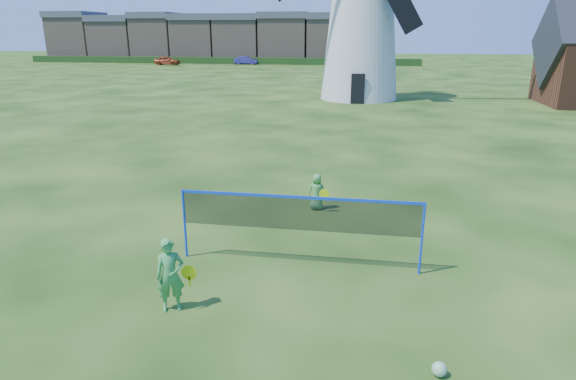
# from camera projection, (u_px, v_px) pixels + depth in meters

# --- Properties ---
(ground) EXTENTS (220.00, 220.00, 0.00)m
(ground) POSITION_uv_depth(u_px,v_px,m) (275.00, 263.00, 10.54)
(ground) COLOR black
(ground) RESTS_ON ground
(windmill) EXTENTS (12.41, 5.56, 16.94)m
(windmill) POSITION_uv_depth(u_px,v_px,m) (362.00, 15.00, 34.54)
(windmill) COLOR white
(windmill) RESTS_ON ground
(badminton_net) EXTENTS (5.05, 0.05, 1.55)m
(badminton_net) POSITION_uv_depth(u_px,v_px,m) (299.00, 215.00, 10.11)
(badminton_net) COLOR blue
(badminton_net) RESTS_ON ground
(player_girl) EXTENTS (0.71, 0.50, 1.35)m
(player_girl) POSITION_uv_depth(u_px,v_px,m) (170.00, 275.00, 8.58)
(player_girl) COLOR green
(player_girl) RESTS_ON ground
(player_boy) EXTENTS (0.62, 0.42, 1.02)m
(player_boy) POSITION_uv_depth(u_px,v_px,m) (317.00, 192.00, 13.58)
(player_boy) COLOR #4E9B4B
(player_boy) RESTS_ON ground
(play_ball) EXTENTS (0.22, 0.22, 0.22)m
(play_ball) POSITION_uv_depth(u_px,v_px,m) (439.00, 369.00, 7.05)
(play_ball) COLOR green
(play_ball) RESTS_ON ground
(terraced_houses) EXTENTS (50.63, 8.40, 7.96)m
(terraced_houses) POSITION_uv_depth(u_px,v_px,m) (197.00, 37.00, 81.14)
(terraced_houses) COLOR gray
(terraced_houses) RESTS_ON ground
(hedge) EXTENTS (62.00, 0.80, 1.00)m
(hedge) POSITION_uv_depth(u_px,v_px,m) (216.00, 61.00, 75.76)
(hedge) COLOR #193814
(hedge) RESTS_ON ground
(car_left) EXTENTS (3.86, 1.71, 1.29)m
(car_left) POSITION_uv_depth(u_px,v_px,m) (167.00, 61.00, 73.13)
(car_left) COLOR #9B3A1C
(car_left) RESTS_ON ground
(car_right) EXTENTS (3.64, 1.34, 1.19)m
(car_right) POSITION_uv_depth(u_px,v_px,m) (246.00, 60.00, 74.60)
(car_right) COLOR navy
(car_right) RESTS_ON ground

